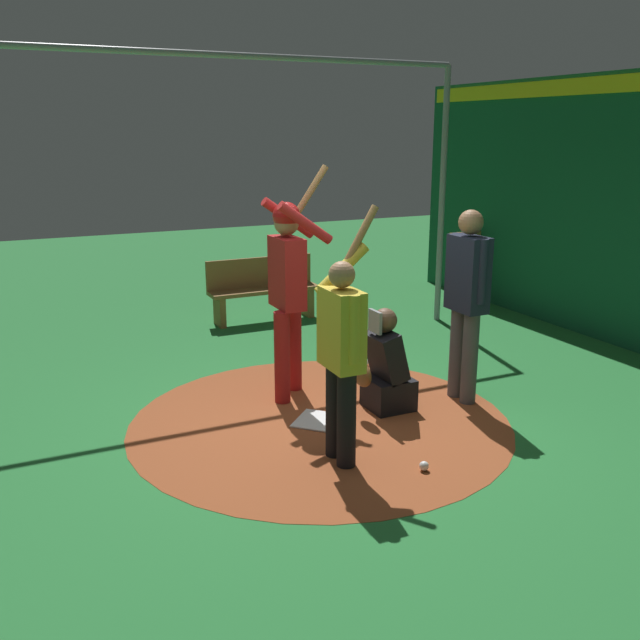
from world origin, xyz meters
The scene contains 13 objects.
ground_plane centered at (0.00, 0.00, 0.00)m, with size 25.21×25.21×0.00m, color #287A38.
dirt_circle centered at (0.00, 0.00, 0.00)m, with size 3.40×3.40×0.01m, color #9E4C28.
home_plate centered at (0.00, 0.00, 0.01)m, with size 0.42×0.42×0.01m, color white.
batter centered at (-0.01, -0.73, 1.17)m, with size 0.68×0.49×2.21m.
catcher centered at (-0.68, -0.02, 0.38)m, with size 0.58×0.40×0.98m.
umpire centered at (-1.48, 0.08, 1.04)m, with size 0.23×0.49×1.83m.
visitor centered at (0.17, 0.74, 0.93)m, with size 0.54×0.49×1.98m.
cage_frame centered at (0.00, 0.00, 2.33)m, with size 6.00×5.05×3.35m.
bat_rack centered at (-4.08, -3.23, 0.49)m, with size 0.82×0.21×1.05m.
bench centered at (-0.79, -3.50, 0.44)m, with size 1.51×0.36×0.85m.
baseball_0 centered at (-0.32, 1.18, 0.04)m, with size 0.07×0.07×0.07m, color white.
baseball_1 centered at (-1.08, -0.31, 0.04)m, with size 0.07×0.07×0.07m, color white.
baseball_2 centered at (-1.11, -1.18, 0.04)m, with size 0.07×0.07×0.07m, color white.
Camera 1 is at (2.49, 5.26, 2.54)m, focal length 39.37 mm.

